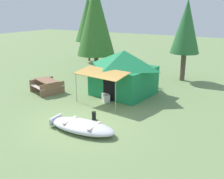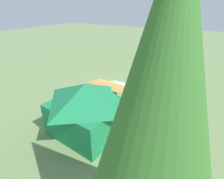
# 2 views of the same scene
# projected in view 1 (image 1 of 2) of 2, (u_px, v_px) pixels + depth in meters

# --- Properties ---
(ground_plane) EXTENTS (80.00, 80.00, 0.00)m
(ground_plane) POSITION_uv_depth(u_px,v_px,m) (83.00, 121.00, 11.54)
(ground_plane) COLOR #738C55
(beached_rowboat) EXTENTS (3.02, 1.33, 0.41)m
(beached_rowboat) POSITION_uv_depth(u_px,v_px,m) (82.00, 126.00, 10.57)
(beached_rowboat) COLOR silver
(beached_rowboat) RESTS_ON ground_plane
(canvas_cabin_tent) EXTENTS (3.63, 4.55, 2.57)m
(canvas_cabin_tent) POSITION_uv_depth(u_px,v_px,m) (124.00, 72.00, 14.86)
(canvas_cabin_tent) COLOR #1C814A
(canvas_cabin_tent) RESTS_ON ground_plane
(picnic_table) EXTENTS (2.04, 2.00, 0.77)m
(picnic_table) POSITION_uv_depth(u_px,v_px,m) (47.00, 85.00, 15.45)
(picnic_table) COLOR #8A5E45
(picnic_table) RESTS_ON ground_plane
(cooler_box) EXTENTS (0.64, 0.62, 0.39)m
(cooler_box) POSITION_uv_depth(u_px,v_px,m) (106.00, 98.00, 14.04)
(cooler_box) COLOR silver
(cooler_box) RESTS_ON ground_plane
(fuel_can) EXTENTS (0.21, 0.21, 0.37)m
(fuel_can) POSITION_uv_depth(u_px,v_px,m) (94.00, 116.00, 11.67)
(fuel_can) COLOR black
(fuel_can) RESTS_ON ground_plane
(pine_tree_back_left) EXTENTS (2.81, 2.81, 6.74)m
(pine_tree_back_left) POSITION_uv_depth(u_px,v_px,m) (95.00, 19.00, 18.70)
(pine_tree_back_left) COLOR #4A392D
(pine_tree_back_left) RESTS_ON ground_plane
(pine_tree_back_right) EXTENTS (1.96, 1.96, 5.44)m
(pine_tree_back_right) POSITION_uv_depth(u_px,v_px,m) (186.00, 27.00, 17.11)
(pine_tree_back_right) COLOR brown
(pine_tree_back_right) RESTS_ON ground_plane
(pine_tree_far_center) EXTENTS (2.51, 2.51, 5.95)m
(pine_tree_far_center) POSITION_uv_depth(u_px,v_px,m) (88.00, 19.00, 23.90)
(pine_tree_far_center) COLOR brown
(pine_tree_far_center) RESTS_ON ground_plane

